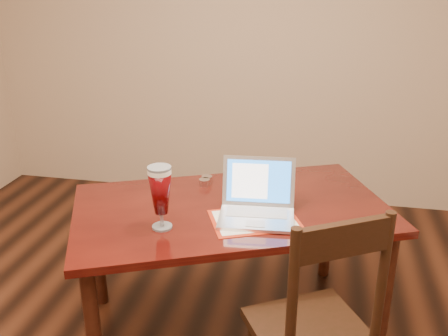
# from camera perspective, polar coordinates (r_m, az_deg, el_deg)

# --- Properties ---
(room_shell) EXTENTS (4.51, 5.01, 2.71)m
(room_shell) POSITION_cam_1_polar(r_m,az_deg,el_deg) (1.66, -10.41, 17.84)
(room_shell) COLOR tan
(room_shell) RESTS_ON ground
(dining_table) EXTENTS (1.81, 1.45, 1.05)m
(dining_table) POSITION_cam_1_polar(r_m,az_deg,el_deg) (2.59, 0.66, -5.97)
(dining_table) COLOR #470E09
(dining_table) RESTS_ON ground
(dining_chair) EXTENTS (0.61, 0.60, 1.07)m
(dining_chair) POSITION_cam_1_polar(r_m,az_deg,el_deg) (2.16, 10.37, -17.80)
(dining_chair) COLOR black
(dining_chair) RESTS_ON ground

